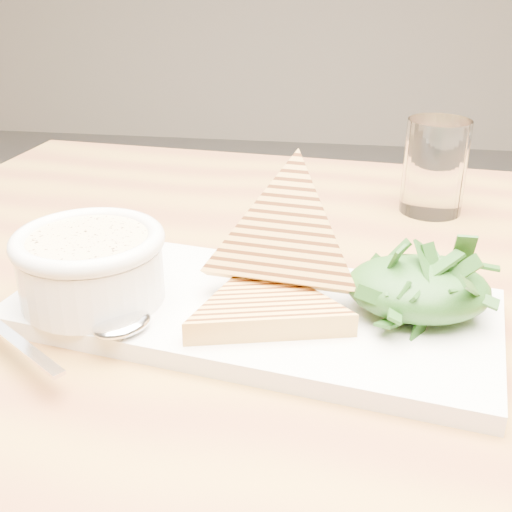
# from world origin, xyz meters

# --- Properties ---
(table_top) EXTENTS (1.28, 0.91, 0.04)m
(table_top) POSITION_xyz_m (0.03, -0.22, 0.71)
(table_top) COLOR #A27634
(table_top) RESTS_ON ground
(table_leg_bl) EXTENTS (0.06, 0.06, 0.69)m
(table_leg_bl) POSITION_xyz_m (-0.52, 0.13, 0.34)
(table_leg_bl) COLOR #A27634
(table_leg_bl) RESTS_ON ground
(platter) EXTENTS (0.43, 0.25, 0.02)m
(platter) POSITION_xyz_m (-0.10, -0.30, 0.74)
(platter) COLOR white
(platter) RESTS_ON table_top
(soup_bowl) EXTENTS (0.12, 0.12, 0.05)m
(soup_bowl) POSITION_xyz_m (-0.24, -0.31, 0.77)
(soup_bowl) COLOR white
(soup_bowl) RESTS_ON platter
(soup) EXTENTS (0.10, 0.10, 0.01)m
(soup) POSITION_xyz_m (-0.24, -0.31, 0.80)
(soup) COLOR beige
(soup) RESTS_ON soup_bowl
(bowl_rim) EXTENTS (0.13, 0.13, 0.01)m
(bowl_rim) POSITION_xyz_m (-0.24, -0.31, 0.80)
(bowl_rim) COLOR white
(bowl_rim) RESTS_ON soup_bowl
(sandwich_flat) EXTENTS (0.19, 0.19, 0.02)m
(sandwich_flat) POSITION_xyz_m (-0.09, -0.32, 0.75)
(sandwich_flat) COLOR gold
(sandwich_flat) RESTS_ON platter
(sandwich_lean) EXTENTS (0.17, 0.18, 0.17)m
(sandwich_lean) POSITION_xyz_m (-0.08, -0.28, 0.79)
(sandwich_lean) COLOR gold
(sandwich_lean) RESTS_ON sandwich_flat
(salad_base) EXTENTS (0.12, 0.09, 0.04)m
(salad_base) POSITION_xyz_m (0.03, -0.30, 0.77)
(salad_base) COLOR black
(salad_base) RESTS_ON platter
(arugula_pile) EXTENTS (0.11, 0.10, 0.05)m
(arugula_pile) POSITION_xyz_m (0.03, -0.30, 0.77)
(arugula_pile) COLOR #366F29
(arugula_pile) RESTS_ON platter
(spoon_bowl) EXTENTS (0.06, 0.06, 0.01)m
(spoon_bowl) POSITION_xyz_m (-0.20, -0.36, 0.75)
(spoon_bowl) COLOR silver
(spoon_bowl) RESTS_ON platter
(spoon_handle) EXTENTS (0.11, 0.08, 0.00)m
(spoon_handle) POSITION_xyz_m (-0.27, -0.39, 0.75)
(spoon_handle) COLOR silver
(spoon_handle) RESTS_ON platter
(glass_near) EXTENTS (0.07, 0.07, 0.11)m
(glass_near) POSITION_xyz_m (0.07, -0.01, 0.78)
(glass_near) COLOR white
(glass_near) RESTS_ON table_top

